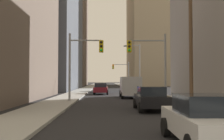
# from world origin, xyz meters

# --- Properties ---
(sidewalk_left) EXTENTS (2.92, 160.00, 0.15)m
(sidewalk_left) POSITION_xyz_m (-5.05, 50.00, 0.07)
(sidewalk_left) COLOR #9E9E99
(sidewalk_left) RESTS_ON ground
(sidewalk_right) EXTENTS (2.92, 160.00, 0.15)m
(sidewalk_right) POSITION_xyz_m (5.05, 50.00, 0.07)
(sidewalk_right) COLOR #9E9E99
(sidewalk_right) RESTS_ON ground
(cargo_van_silver) EXTENTS (2.16, 5.25, 2.26)m
(cargo_van_silver) POSITION_xyz_m (1.65, 26.03, 1.29)
(cargo_van_silver) COLOR #B7BABF
(cargo_van_silver) RESTS_ON ground
(sedan_white) EXTENTS (1.95, 4.25, 1.52)m
(sedan_white) POSITION_xyz_m (1.83, 5.23, 0.77)
(sedan_white) COLOR white
(sedan_white) RESTS_ON ground
(sedan_black) EXTENTS (1.95, 4.24, 1.52)m
(sedan_black) POSITION_xyz_m (1.82, 14.22, 0.77)
(sedan_black) COLOR black
(sedan_black) RESTS_ON ground
(sedan_maroon) EXTENTS (1.95, 4.25, 1.52)m
(sedan_maroon) POSITION_xyz_m (-1.66, 32.94, 0.77)
(sedan_maroon) COLOR maroon
(sedan_maroon) RESTS_ON ground
(sedan_blue) EXTENTS (1.95, 4.23, 1.52)m
(sedan_blue) POSITION_xyz_m (-1.78, 38.90, 0.77)
(sedan_blue) COLOR navy
(sedan_blue) RESTS_ON ground
(traffic_signal_near_left) EXTENTS (3.03, 0.44, 6.00)m
(traffic_signal_near_left) POSITION_xyz_m (-2.93, 20.27, 4.01)
(traffic_signal_near_left) COLOR gray
(traffic_signal_near_left) RESTS_ON ground
(traffic_signal_near_right) EXTENTS (3.46, 0.44, 6.00)m
(traffic_signal_near_right) POSITION_xyz_m (2.73, 20.27, 4.03)
(traffic_signal_near_right) COLOR gray
(traffic_signal_near_right) RESTS_ON ground
(traffic_signal_far_right) EXTENTS (3.74, 0.44, 6.00)m
(traffic_signal_far_right) POSITION_xyz_m (2.60, 55.63, 4.04)
(traffic_signal_far_right) COLOR gray
(traffic_signal_far_right) RESTS_ON ground
(utility_pole_right) EXTENTS (2.20, 0.28, 10.09)m
(utility_pole_right) POSITION_xyz_m (5.34, 16.92, 5.32)
(utility_pole_right) COLOR brown
(utility_pole_right) RESTS_ON ground
(street_lamp_right) EXTENTS (2.62, 0.32, 7.50)m
(street_lamp_right) POSITION_xyz_m (3.87, 37.78, 4.56)
(street_lamp_right) COLOR gray
(street_lamp_right) RESTS_ON ground
(building_left_mid_office) EXTENTS (25.09, 26.77, 30.08)m
(building_left_mid_office) POSITION_xyz_m (-19.30, 49.22, 15.04)
(building_left_mid_office) COLOR #4C515B
(building_left_mid_office) RESTS_ON ground
(building_left_far_tower) EXTENTS (18.63, 20.24, 56.45)m
(building_left_far_tower) POSITION_xyz_m (-17.23, 91.13, 28.22)
(building_left_far_tower) COLOR #66564C
(building_left_far_tower) RESTS_ON ground
(building_right_far_highrise) EXTENTS (22.02, 28.69, 60.47)m
(building_right_far_highrise) POSITION_xyz_m (18.84, 89.93, 30.24)
(building_right_far_highrise) COLOR tan
(building_right_far_highrise) RESTS_ON ground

